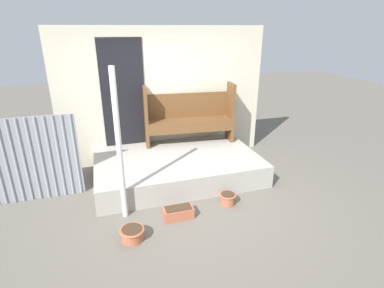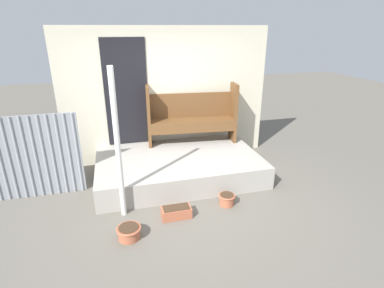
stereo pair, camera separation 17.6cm
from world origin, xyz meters
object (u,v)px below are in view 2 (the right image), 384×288
object	(u,v)px
support_post	(118,147)
flower_pot_middle	(227,199)
bench	(192,114)
flower_pot_left	(129,232)
planter_box_rect	(176,212)

from	to	relation	value
support_post	flower_pot_middle	distance (m)	1.83
bench	flower_pot_middle	bearing A→B (deg)	-81.50
flower_pot_left	planter_box_rect	world-z (taller)	flower_pot_left
flower_pot_middle	planter_box_rect	distance (m)	0.83
support_post	flower_pot_left	distance (m)	1.13
flower_pot_left	planter_box_rect	xyz separation A→B (m)	(0.69, 0.30, -0.01)
flower_pot_left	bench	bearing A→B (deg)	57.11
flower_pot_left	flower_pot_middle	bearing A→B (deg)	15.40
support_post	planter_box_rect	bearing A→B (deg)	-20.15
flower_pot_left	support_post	bearing A→B (deg)	93.88
bench	support_post	bearing A→B (deg)	-126.15
support_post	flower_pot_left	size ratio (longest dim) A/B	6.58
flower_pot_left	planter_box_rect	size ratio (longest dim) A/B	0.76
bench	planter_box_rect	distance (m)	2.22
support_post	bench	world-z (taller)	support_post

